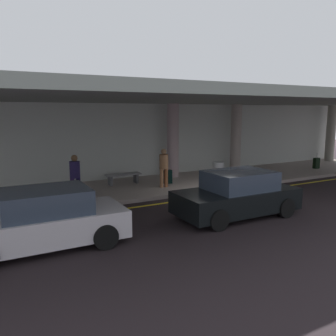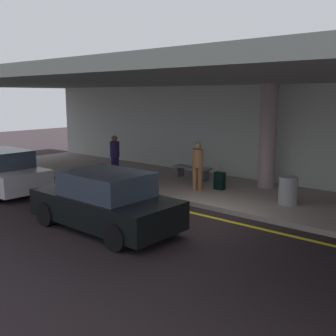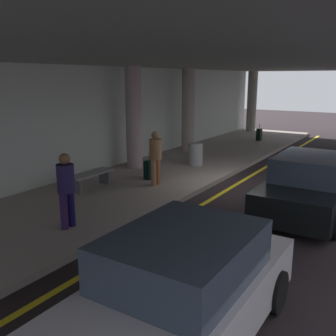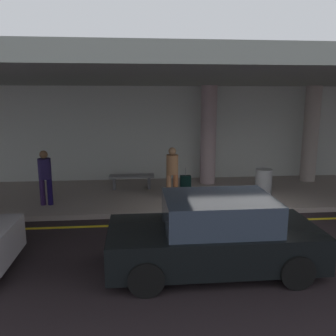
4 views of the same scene
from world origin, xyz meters
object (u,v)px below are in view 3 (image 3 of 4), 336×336
Objects in this scene: bench_metal at (91,177)px; trash_bin_steel at (195,154)px; support_column_center at (252,101)px; suitcase_upright_primary at (259,135)px; car_silver at (181,292)px; support_column_left_mid at (188,110)px; person_waiting_for_ride at (66,186)px; car_black at (309,186)px; traveler_with_luggage at (156,155)px; suitcase_upright_secondary at (149,170)px; support_column_far_left at (134,118)px.

trash_bin_steel is (4.47, -1.14, 0.07)m from bench_metal.
support_column_center is 4.06× the size of suitcase_upright_primary.
car_silver is 16.37m from suitcase_upright_primary.
bench_metal is (-14.88, -0.55, -1.47)m from support_column_center.
bench_metal is (-6.88, -0.55, -1.47)m from support_column_left_mid.
support_column_left_mid is 0.89× the size of car_silver.
support_column_left_mid is 2.17× the size of person_waiting_for_ride.
suitcase_upright_primary is at bearing -157.16° from car_black.
car_silver is at bearing 44.38° from traveler_with_luggage.
support_column_left_mid is 4.06× the size of suitcase_upright_secondary.
support_column_left_mid and support_column_center have the same top height.
support_column_left_mid is 1.00× the size of support_column_center.
traveler_with_luggage reaches higher than suitcase_upright_primary.
car_black reaches higher than trash_bin_steel.
support_column_far_left reaches higher than traveler_with_luggage.
car_black is 5.07m from suitcase_upright_secondary.
suitcase_upright_secondary is at bearing 173.81° from trash_bin_steel.
support_column_center is 14.76m from car_black.
support_column_left_mid is (4.00, 0.00, 0.00)m from support_column_far_left.
car_black is at bearing -112.86° from suitcase_upright_secondary.
suitcase_upright_secondary is 2.65m from trash_bin_steel.
car_silver is 4.82× the size of trash_bin_steel.
car_black is at bearing -100.57° from support_column_far_left.
suitcase_upright_secondary is at bearing -24.09° from person_waiting_for_ride.
support_column_center reaches higher than trash_bin_steel.
support_column_center is 4.06× the size of suitcase_upright_secondary.
support_column_far_left is at bearing 144.09° from suitcase_upright_primary.
traveler_with_luggage is at bearing -47.91° from bench_metal.
suitcase_upright_secondary is at bearing -123.00° from traveler_with_luggage.
suitcase_upright_primary is at bearing -23.20° from suitcase_upright_secondary.
support_column_far_left is at bearing -103.53° from car_black.
car_black is 4.49m from traveler_with_luggage.
trash_bin_steel is at bearing 155.16° from suitcase_upright_primary.
traveler_with_luggage reaches higher than bench_metal.
person_waiting_for_ride is at bearing -47.46° from car_black.
support_column_far_left is at bearing 32.05° from suitcase_upright_secondary.
car_black is 1.00× the size of car_silver.
bench_metal is (-11.43, 1.20, 0.04)m from suitcase_upright_primary.
bench_metal is at bearing -40.33° from traveler_with_luggage.
suitcase_upright_secondary is (-1.05, -1.40, -1.51)m from support_column_far_left.
suitcase_upright_secondary is at bearing -144.06° from car_silver.
support_column_left_mid reaches higher than car_silver.
trash_bin_steel is at bearing -27.30° from suitcase_upright_secondary.
bench_metal is (-1.32, 1.46, -0.61)m from traveler_with_luggage.
car_silver is at bearing -149.53° from person_waiting_for_ride.
suitcase_upright_primary is (-3.46, -1.76, -1.51)m from support_column_center.
car_silver is at bearing -163.03° from suitcase_upright_secondary.
support_column_left_mid is at bearing 4.58° from bench_metal.
car_silver is 7.81m from suitcase_upright_secondary.
support_column_far_left is 9.60m from car_silver.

